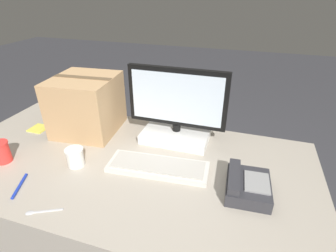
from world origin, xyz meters
The scene contains 10 objects.
office_desk centered at (0.00, 0.00, 0.36)m, with size 1.80×0.90×0.72m.
monitor centered at (0.18, 0.28, 0.86)m, with size 0.52×0.25×0.39m.
keyboard centered at (0.18, -0.01, 0.74)m, with size 0.47×0.20×0.03m.
desk_phone centered at (0.57, -0.04, 0.76)m, with size 0.18×0.22×0.08m.
paper_cup_left centered at (-0.54, -0.17, 0.78)m, with size 0.08×0.08×0.11m.
paper_cup_right centered at (-0.20, -0.09, 0.77)m, with size 0.08×0.08×0.09m.
spoon centered at (-0.16, -0.39, 0.72)m, with size 0.13×0.07×0.00m.
cardboard_box centered at (-0.33, 0.23, 0.88)m, with size 0.36×0.37×0.32m.
pen_marker centered at (-0.33, -0.30, 0.73)m, with size 0.07×0.14×0.01m.
sticky_note_pad centered at (-0.62, 0.14, 0.73)m, with size 0.10×0.10×0.01m.
Camera 1 is at (0.51, -0.91, 1.47)m, focal length 28.00 mm.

